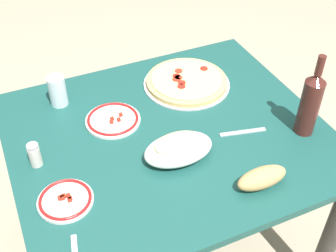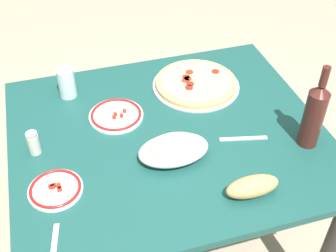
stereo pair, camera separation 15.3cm
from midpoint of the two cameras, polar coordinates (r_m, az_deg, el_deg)
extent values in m
plane|color=tan|center=(2.13, -2.14, -15.42)|extent=(8.00, 8.00, 0.00)
cube|color=#194C47|center=(1.60, -2.75, -1.34)|extent=(1.11, 0.96, 0.03)
cylinder|color=#33302D|center=(2.28, 5.14, 1.95)|extent=(0.07, 0.07, 0.68)
cylinder|color=#33302D|center=(2.10, -19.67, -5.14)|extent=(0.07, 0.07, 0.68)
cylinder|color=#33302D|center=(1.83, 18.03, -13.51)|extent=(0.07, 0.07, 0.68)
cylinder|color=#B7B7BC|center=(1.81, -0.01, 5.37)|extent=(0.35, 0.35, 0.01)
cylinder|color=#DBB26B|center=(1.81, -0.01, 5.68)|extent=(0.33, 0.33, 0.02)
cylinder|color=#EFD684|center=(1.80, -0.01, 5.99)|extent=(0.29, 0.29, 0.01)
cylinder|color=#B22D1E|center=(1.84, -1.01, 7.05)|extent=(0.03, 0.03, 0.00)
cylinder|color=#B22D1E|center=(1.80, -1.10, 6.18)|extent=(0.03, 0.03, 0.00)
cylinder|color=#B22D1E|center=(1.79, -1.40, 5.96)|extent=(0.03, 0.03, 0.00)
cylinder|color=maroon|center=(1.77, -0.70, 5.52)|extent=(0.03, 0.03, 0.00)
cylinder|color=maroon|center=(1.81, -1.35, 6.39)|extent=(0.03, 0.03, 0.00)
cylinder|color=maroon|center=(1.86, 2.30, 7.35)|extent=(0.03, 0.03, 0.00)
cylinder|color=maroon|center=(1.75, -0.78, 5.05)|extent=(0.03, 0.03, 0.00)
ellipsoid|color=white|center=(1.47, -1.63, -3.15)|extent=(0.24, 0.15, 0.07)
ellipsoid|color=#AD2819|center=(1.46, -1.64, -2.80)|extent=(0.20, 0.12, 0.03)
ellipsoid|color=beige|center=(1.45, -1.66, -2.28)|extent=(0.17, 0.10, 0.02)
cylinder|color=#471E19|center=(1.58, 15.13, 2.22)|extent=(0.07, 0.07, 0.21)
cone|color=#471E19|center=(1.51, 15.92, 5.83)|extent=(0.07, 0.07, 0.03)
cylinder|color=#471E19|center=(1.48, 16.27, 7.41)|extent=(0.03, 0.03, 0.07)
cylinder|color=silver|center=(1.75, -16.52, 4.27)|extent=(0.07, 0.07, 0.12)
cylinder|color=white|center=(1.41, -16.17, -9.40)|extent=(0.17, 0.17, 0.01)
torus|color=red|center=(1.41, -16.23, -9.19)|extent=(0.16, 0.16, 0.01)
cube|color=#AD2819|center=(1.41, -16.87, -9.02)|extent=(0.01, 0.01, 0.01)
cube|color=#AD2819|center=(1.40, -15.72, -9.29)|extent=(0.01, 0.01, 0.01)
cube|color=#AD2819|center=(1.41, -15.83, -8.79)|extent=(0.01, 0.01, 0.01)
cube|color=#AD2819|center=(1.40, -15.63, -9.14)|extent=(0.01, 0.01, 0.01)
cube|color=#AD2819|center=(1.41, -16.57, -9.02)|extent=(0.01, 0.01, 0.01)
cube|color=#AD2819|center=(1.41, -16.39, -8.82)|extent=(0.01, 0.01, 0.01)
cylinder|color=white|center=(1.65, -9.76, 0.61)|extent=(0.20, 0.20, 0.01)
torus|color=red|center=(1.65, -9.79, 0.83)|extent=(0.19, 0.19, 0.01)
cube|color=#AD2819|center=(1.63, -9.99, 0.42)|extent=(0.01, 0.01, 0.01)
cube|color=#AD2819|center=(1.65, -8.76, 1.36)|extent=(0.01, 0.01, 0.01)
cube|color=#AD2819|center=(1.63, -9.05, 0.71)|extent=(0.01, 0.01, 0.01)
cube|color=#AD2819|center=(1.64, -9.88, 0.82)|extent=(0.01, 0.01, 0.01)
ellipsoid|color=tan|center=(1.40, 8.95, -6.78)|extent=(0.17, 0.07, 0.07)
cylinder|color=silver|center=(1.53, -19.57, -3.81)|extent=(0.04, 0.04, 0.07)
cylinder|color=#B7B7BC|center=(1.50, -19.93, -2.62)|extent=(0.04, 0.04, 0.01)
cube|color=#B7B7BC|center=(1.59, 6.93, -0.90)|extent=(0.17, 0.05, 0.00)
camera|label=1|loc=(0.08, -92.81, -2.42)|focal=47.26mm
camera|label=2|loc=(0.08, 87.19, 2.42)|focal=47.26mm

